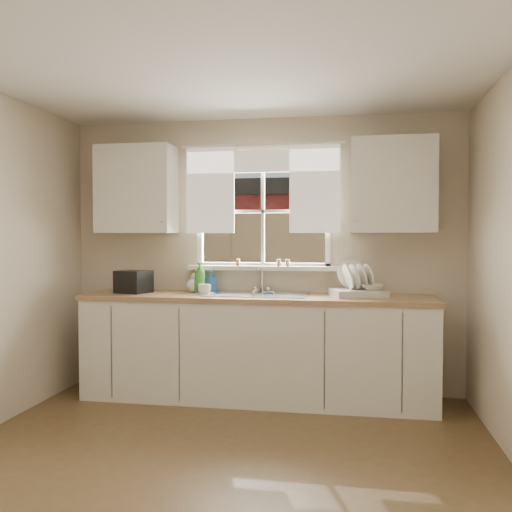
% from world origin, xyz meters
% --- Properties ---
extents(ground, '(4.00, 4.00, 0.00)m').
position_xyz_m(ground, '(0.00, 0.00, 0.00)').
color(ground, brown).
rests_on(ground, ground).
extents(room_walls, '(3.62, 4.02, 2.50)m').
position_xyz_m(room_walls, '(0.00, -0.07, 1.24)').
color(room_walls, beige).
rests_on(room_walls, ground).
extents(ceiling, '(3.60, 4.00, 0.02)m').
position_xyz_m(ceiling, '(0.00, 0.00, 2.50)').
color(ceiling, silver).
rests_on(ceiling, room_walls).
extents(window, '(1.38, 0.16, 1.06)m').
position_xyz_m(window, '(0.00, 2.00, 1.49)').
color(window, white).
rests_on(window, room_walls).
extents(curtains, '(1.50, 0.03, 0.81)m').
position_xyz_m(curtains, '(0.00, 1.95, 1.93)').
color(curtains, white).
rests_on(curtains, room_walls).
extents(base_cabinets, '(3.00, 0.62, 0.87)m').
position_xyz_m(base_cabinets, '(0.00, 1.68, 0.43)').
color(base_cabinets, silver).
rests_on(base_cabinets, ground).
extents(countertop, '(3.04, 0.65, 0.04)m').
position_xyz_m(countertop, '(0.00, 1.68, 0.89)').
color(countertop, '#A07950').
rests_on(countertop, base_cabinets).
extents(upper_cabinet_left, '(0.70, 0.33, 0.80)m').
position_xyz_m(upper_cabinet_left, '(-1.15, 1.82, 1.85)').
color(upper_cabinet_left, silver).
rests_on(upper_cabinet_left, room_walls).
extents(upper_cabinet_right, '(0.70, 0.33, 0.80)m').
position_xyz_m(upper_cabinet_right, '(1.15, 1.82, 1.85)').
color(upper_cabinet_right, silver).
rests_on(upper_cabinet_right, room_walls).
extents(wall_outlet, '(0.08, 0.01, 0.12)m').
position_xyz_m(wall_outlet, '(0.88, 1.99, 1.08)').
color(wall_outlet, beige).
rests_on(wall_outlet, room_walls).
extents(sill_jars, '(0.50, 0.04, 0.06)m').
position_xyz_m(sill_jars, '(0.06, 1.94, 1.18)').
color(sill_jars, brown).
rests_on(sill_jars, window).
extents(backyard, '(20.00, 10.00, 6.13)m').
position_xyz_m(backyard, '(0.58, 8.42, 3.46)').
color(backyard, '#335421').
rests_on(backyard, ground).
extents(sink, '(0.88, 0.52, 0.40)m').
position_xyz_m(sink, '(0.00, 1.71, 0.84)').
color(sink, '#B7B7BC').
rests_on(sink, countertop).
extents(dish_rack, '(0.52, 0.45, 0.31)m').
position_xyz_m(dish_rack, '(0.86, 1.75, 0.98)').
color(dish_rack, silver).
rests_on(dish_rack, countertop).
extents(bowl, '(0.21, 0.21, 0.05)m').
position_xyz_m(bowl, '(0.98, 1.70, 0.99)').
color(bowl, white).
rests_on(bowl, dish_rack).
extents(soap_bottle_a, '(0.13, 0.13, 0.28)m').
position_xyz_m(soap_bottle_a, '(-0.54, 1.80, 1.05)').
color(soap_bottle_a, '#30892C').
rests_on(soap_bottle_a, countertop).
extents(soap_bottle_b, '(0.12, 0.12, 0.20)m').
position_xyz_m(soap_bottle_b, '(-0.46, 1.88, 1.01)').
color(soap_bottle_b, '#2F64B2').
rests_on(soap_bottle_b, countertop).
extents(soap_bottle_c, '(0.15, 0.15, 0.17)m').
position_xyz_m(soap_bottle_c, '(-0.61, 1.83, 0.99)').
color(soap_bottle_c, beige).
rests_on(soap_bottle_c, countertop).
extents(saucer, '(0.17, 0.17, 0.01)m').
position_xyz_m(saucer, '(-0.46, 1.67, 0.92)').
color(saucer, white).
rests_on(saucer, countertop).
extents(cup, '(0.15, 0.15, 0.09)m').
position_xyz_m(cup, '(-0.46, 1.66, 0.95)').
color(cup, silver).
rests_on(cup, countertop).
extents(black_appliance, '(0.33, 0.31, 0.20)m').
position_xyz_m(black_appliance, '(-1.13, 1.68, 1.01)').
color(black_appliance, black).
rests_on(black_appliance, countertop).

